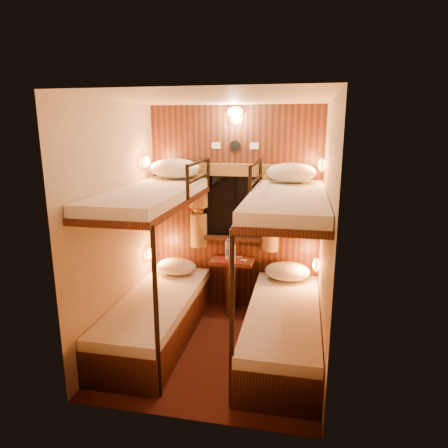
% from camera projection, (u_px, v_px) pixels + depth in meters
% --- Properties ---
extents(floor, '(2.10, 2.10, 0.00)m').
position_uv_depth(floor, '(217.00, 347.00, 4.02)').
color(floor, '#3E1C11').
rests_on(floor, ground).
extents(ceiling, '(2.10, 2.10, 0.00)m').
position_uv_depth(ceiling, '(216.00, 98.00, 3.45)').
color(ceiling, silver).
rests_on(ceiling, wall_back).
extents(wall_back, '(2.40, 0.00, 2.40)m').
position_uv_depth(wall_back, '(235.00, 210.00, 4.74)').
color(wall_back, '#C6B293').
rests_on(wall_back, floor).
extents(wall_front, '(2.40, 0.00, 2.40)m').
position_uv_depth(wall_front, '(183.00, 270.00, 2.74)').
color(wall_front, '#C6B293').
rests_on(wall_front, floor).
extents(wall_left, '(0.00, 2.40, 2.40)m').
position_uv_depth(wall_left, '(117.00, 227.00, 3.93)').
color(wall_left, '#C6B293').
rests_on(wall_left, floor).
extents(wall_right, '(0.00, 2.40, 2.40)m').
position_uv_depth(wall_right, '(326.00, 237.00, 3.55)').
color(wall_right, '#C6B293').
rests_on(wall_right, floor).
extents(back_panel, '(2.00, 0.03, 2.40)m').
position_uv_depth(back_panel, '(235.00, 210.00, 4.72)').
color(back_panel, black).
rests_on(back_panel, floor).
extents(bunk_left, '(0.72, 1.90, 1.82)m').
position_uv_depth(bunk_left, '(156.00, 288.00, 4.08)').
color(bunk_left, black).
rests_on(bunk_left, floor).
extents(bunk_right, '(0.72, 1.90, 1.82)m').
position_uv_depth(bunk_right, '(284.00, 298.00, 3.83)').
color(bunk_right, black).
rests_on(bunk_right, floor).
extents(window, '(1.00, 0.12, 0.79)m').
position_uv_depth(window, '(235.00, 212.00, 4.70)').
color(window, black).
rests_on(window, back_panel).
extents(curtains, '(1.10, 0.22, 1.00)m').
position_uv_depth(curtains, '(234.00, 206.00, 4.65)').
color(curtains, olive).
rests_on(curtains, back_panel).
extents(back_fixtures, '(0.54, 0.09, 0.48)m').
position_uv_depth(back_fixtures, '(235.00, 119.00, 4.44)').
color(back_fixtures, black).
rests_on(back_fixtures, back_panel).
extents(reading_lamps, '(2.00, 0.20, 1.25)m').
position_uv_depth(reading_lamps, '(230.00, 212.00, 4.40)').
color(reading_lamps, orange).
rests_on(reading_lamps, wall_left).
extents(table, '(0.50, 0.34, 0.66)m').
position_uv_depth(table, '(232.00, 278.00, 4.73)').
color(table, '#592614').
rests_on(table, floor).
extents(bottle_left, '(0.06, 0.06, 0.22)m').
position_uv_depth(bottle_left, '(233.00, 252.00, 4.62)').
color(bottle_left, '#99BFE5').
rests_on(bottle_left, table).
extents(bottle_right, '(0.07, 0.07, 0.25)m').
position_uv_depth(bottle_right, '(228.00, 250.00, 4.65)').
color(bottle_right, '#99BFE5').
rests_on(bottle_right, table).
extents(sachet_a, '(0.09, 0.08, 0.01)m').
position_uv_depth(sachet_a, '(243.00, 260.00, 4.63)').
color(sachet_a, silver).
rests_on(sachet_a, table).
extents(sachet_b, '(0.09, 0.08, 0.01)m').
position_uv_depth(sachet_b, '(240.00, 257.00, 4.75)').
color(sachet_b, silver).
rests_on(sachet_b, table).
extents(pillow_lower_left, '(0.47, 0.34, 0.19)m').
position_uv_depth(pillow_lower_left, '(176.00, 266.00, 4.72)').
color(pillow_lower_left, silver).
rests_on(pillow_lower_left, bunk_left).
extents(pillow_lower_right, '(0.52, 0.37, 0.20)m').
position_uv_depth(pillow_lower_right, '(287.00, 271.00, 4.54)').
color(pillow_lower_right, silver).
rests_on(pillow_lower_right, bunk_right).
extents(pillow_upper_left, '(0.57, 0.41, 0.23)m').
position_uv_depth(pillow_upper_left, '(175.00, 169.00, 4.50)').
color(pillow_upper_left, silver).
rests_on(pillow_upper_left, bunk_left).
extents(pillow_upper_right, '(0.52, 0.37, 0.21)m').
position_uv_depth(pillow_upper_right, '(291.00, 173.00, 4.19)').
color(pillow_upper_right, silver).
rests_on(pillow_upper_right, bunk_right).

